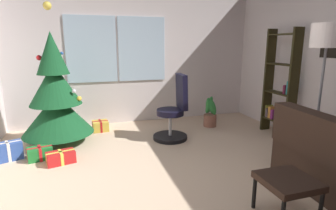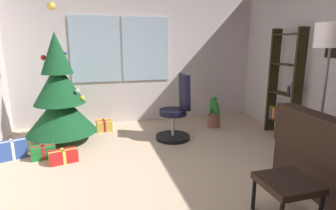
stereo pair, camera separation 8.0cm
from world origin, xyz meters
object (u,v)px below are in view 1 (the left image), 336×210
footstool (288,183)px  gift_box_blue (8,151)px  gift_box_green (40,153)px  office_chair (174,114)px  bookshelf (280,90)px  floor_lamp (326,46)px  holiday_tree (56,98)px  potted_plant (210,113)px  gift_box_gold (100,126)px  gift_box_red (61,157)px

footstool → gift_box_blue: (-2.71, 2.12, -0.20)m
gift_box_green → office_chair: (1.99, 0.24, 0.33)m
bookshelf → floor_lamp: (-0.37, -1.16, 0.73)m
holiday_tree → gift_box_green: bearing=-108.9°
bookshelf → potted_plant: 1.30m
floor_lamp → potted_plant: (-0.50, 1.96, -1.27)m
gift_box_green → bookshelf: 3.82m
gift_box_green → potted_plant: bearing=14.0°
floor_lamp → office_chair: bearing=133.2°
gift_box_gold → bookshelf: bookshelf is taller
bookshelf → floor_lamp: 1.42m
footstool → floor_lamp: size_ratio=0.26×
gift_box_blue → floor_lamp: (3.79, -1.34, 1.39)m
gift_box_green → bookshelf: size_ratio=0.20×
gift_box_red → gift_box_green: 0.35m
holiday_tree → potted_plant: bearing=2.6°
gift_box_blue → potted_plant: potted_plant is taller
gift_box_green → office_chair: size_ratio=0.33×
gift_box_red → gift_box_gold: (0.58, 1.24, 0.01)m
holiday_tree → gift_box_green: 0.90m
footstool → potted_plant: size_ratio=0.79×
gift_box_red → office_chair: size_ratio=0.36×
gift_box_gold → potted_plant: (2.02, -0.30, 0.15)m
footstool → office_chair: 2.28m
gift_box_blue → floor_lamp: 4.25m
holiday_tree → bookshelf: 3.61m
footstool → gift_box_red: size_ratio=1.17×
gift_box_blue → gift_box_green: bearing=-14.6°
holiday_tree → bookshelf: holiday_tree is taller
gift_box_green → gift_box_gold: (0.86, 1.02, 0.01)m
gift_box_green → office_chair: 2.03m
gift_box_blue → potted_plant: (3.29, 0.62, 0.12)m
holiday_tree → gift_box_gold: 1.00m
gift_box_red → gift_box_blue: size_ratio=1.00×
holiday_tree → gift_box_red: (0.07, -0.81, -0.64)m
gift_box_green → floor_lamp: size_ratio=0.20×
office_chair → floor_lamp: size_ratio=0.60×
holiday_tree → gift_box_gold: holiday_tree is taller
office_chair → floor_lamp: (1.39, -1.48, 1.10)m
footstool → gift_box_blue: bearing=142.0°
holiday_tree → floor_lamp: 3.76m
footstool → floor_lamp: 1.78m
gift_box_green → holiday_tree: bearing=71.1°
gift_box_blue → gift_box_red: bearing=-25.2°
gift_box_green → gift_box_gold: bearing=49.9°
gift_box_gold → holiday_tree: bearing=-147.1°
gift_box_blue → bookshelf: size_ratio=0.22×
gift_box_gold → floor_lamp: (2.52, -2.26, 1.42)m
potted_plant → gift_box_gold: bearing=171.5°
office_chair → potted_plant: 1.02m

